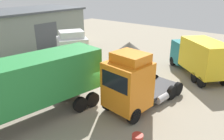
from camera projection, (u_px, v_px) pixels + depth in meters
name	position (u px, v px, depth m)	size (l,w,h in m)	color
ground_plane	(108.00, 101.00, 15.93)	(60.00, 60.00, 0.00)	gray
tractor_unit_orange	(133.00, 84.00, 14.16)	(6.57, 3.23, 4.07)	orange
container_trailer_green	(2.00, 91.00, 11.78)	(12.45, 4.34, 4.03)	#28843D
tractor_unit_white	(72.00, 53.00, 20.52)	(5.44, 6.66, 4.08)	silver
box_truck_teal	(199.00, 56.00, 19.86)	(6.08, 6.46, 3.44)	#197075
gravel_pile	(129.00, 46.00, 27.99)	(2.96, 2.96, 1.12)	#565147
traffic_cone	(121.00, 76.00, 19.73)	(0.40, 0.40, 0.55)	black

